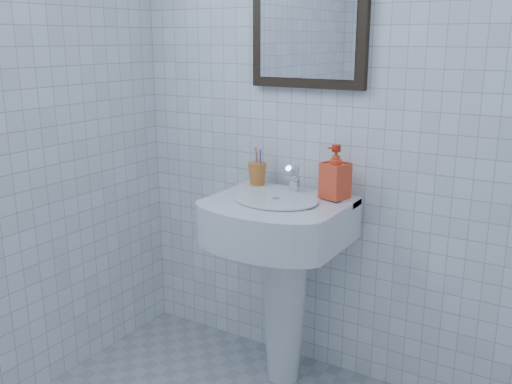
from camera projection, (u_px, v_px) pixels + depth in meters
The scene contains 6 objects.
wall_back at pixel (370, 88), 2.21m from camera, with size 2.20×0.02×2.50m, color silver.
washbasin at pixel (282, 260), 2.34m from camera, with size 0.54×0.39×0.83m.
faucet at pixel (294, 181), 2.34m from camera, with size 0.05×0.11×0.12m.
toothbrush_cup at pixel (257, 174), 2.46m from camera, with size 0.08×0.08×0.10m, color orange, non-canonical shape.
soap_dispenser at pixel (335, 172), 2.23m from camera, with size 0.10×0.10×0.21m, color red.
wall_mirror at pixel (309, 8), 2.24m from camera, with size 0.50×0.04×0.62m.
Camera 1 is at (0.79, -0.94, 1.43)m, focal length 40.00 mm.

